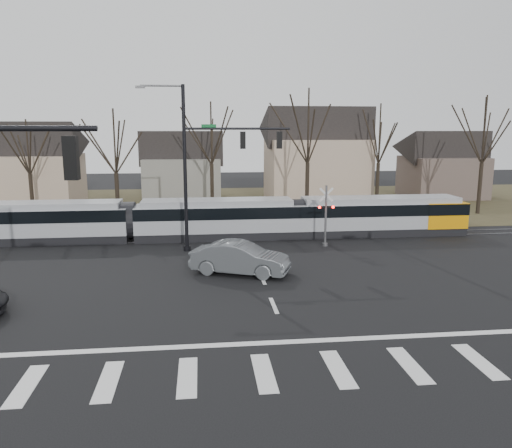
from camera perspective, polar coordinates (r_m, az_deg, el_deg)
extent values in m
plane|color=black|center=(20.22, 2.89, -11.24)|extent=(140.00, 140.00, 0.00)
cube|color=#38331E|center=(51.14, -2.86, 2.29)|extent=(140.00, 28.00, 0.01)
cube|color=silver|center=(17.20, -24.74, -16.40)|extent=(0.60, 2.60, 0.01)
cube|color=silver|center=(16.61, -16.52, -16.82)|extent=(0.60, 2.60, 0.01)
cube|color=silver|center=(16.36, -7.84, -16.90)|extent=(0.60, 2.60, 0.01)
cube|color=silver|center=(16.46, 0.91, -16.62)|extent=(0.60, 2.60, 0.01)
cube|color=silver|center=(16.90, 9.34, -15.99)|extent=(0.60, 2.60, 0.01)
cube|color=silver|center=(17.66, 17.13, -15.12)|extent=(0.60, 2.60, 0.01)
cube|color=silver|center=(18.70, 24.10, -14.10)|extent=(0.60, 2.60, 0.01)
cube|color=silver|center=(18.58, 3.80, -13.28)|extent=(28.00, 0.35, 0.01)
cube|color=silver|center=(22.06, 2.04, -9.29)|extent=(0.18, 2.00, 0.01)
cube|color=silver|center=(25.82, 0.74, -6.26)|extent=(0.18, 2.00, 0.01)
cube|color=silver|center=(29.64, -0.22, -4.00)|extent=(0.18, 2.00, 0.01)
cube|color=silver|center=(33.50, -0.95, -2.26)|extent=(0.18, 2.00, 0.01)
cube|color=silver|center=(37.39, -1.53, -0.88)|extent=(0.18, 2.00, 0.01)
cube|color=silver|center=(41.30, -2.00, 0.24)|extent=(0.18, 2.00, 0.01)
cube|color=silver|center=(45.23, -2.39, 1.17)|extent=(0.18, 2.00, 0.01)
cube|color=silver|center=(49.17, -2.72, 1.94)|extent=(0.18, 2.00, 0.01)
cube|color=#59595E|center=(34.56, -1.12, -1.81)|extent=(90.00, 0.12, 0.06)
cube|color=#59595E|center=(35.92, -1.33, -1.32)|extent=(90.00, 0.12, 0.06)
cube|color=gray|center=(36.76, -23.85, 0.16)|extent=(12.24, 2.64, 2.75)
cube|color=black|center=(36.67, -23.91, 1.01)|extent=(12.26, 2.67, 0.80)
cube|color=gray|center=(35.06, -4.42, 0.58)|extent=(11.29, 2.64, 2.75)
cube|color=black|center=(34.97, -4.43, 1.48)|extent=(11.31, 2.67, 0.80)
cube|color=gray|center=(37.34, 13.94, 0.93)|extent=(12.24, 2.64, 2.75)
cube|color=black|center=(37.25, 13.98, 1.77)|extent=(12.26, 2.67, 0.80)
cube|color=orange|center=(39.16, 20.29, 1.14)|extent=(3.01, 2.69, 1.84)
imported|color=#53575B|center=(26.46, -1.84, -3.92)|extent=(5.44, 6.46, 1.71)
cube|color=black|center=(12.88, -20.37, 7.09)|extent=(0.32, 0.32, 1.05)
sphere|color=#FF0C07|center=(12.86, -20.46, 8.55)|extent=(0.22, 0.22, 0.22)
cylinder|color=black|center=(31.10, -8.11, 6.13)|extent=(0.22, 0.22, 10.20)
cylinder|color=black|center=(31.88, -7.88, -2.77)|extent=(0.44, 0.44, 0.30)
cylinder|color=black|center=(31.07, -2.13, 10.84)|extent=(6.50, 0.14, 0.14)
cube|color=#0C5926|center=(30.99, -5.42, 11.08)|extent=(0.90, 0.03, 0.22)
cube|color=black|center=(31.11, -1.51, 9.55)|extent=(0.32, 0.32, 1.05)
sphere|color=#FF0C07|center=(31.10, -1.52, 10.16)|extent=(0.22, 0.22, 0.22)
cube|color=black|center=(31.38, 2.69, 9.56)|extent=(0.32, 0.32, 1.05)
sphere|color=#FF0C07|center=(31.38, 2.69, 10.16)|extent=(0.22, 0.22, 0.22)
cube|color=#59595B|center=(31.27, -13.11, 15.01)|extent=(0.55, 0.22, 0.14)
cylinder|color=#59595B|center=(32.79, 7.97, 0.91)|extent=(0.14, 0.14, 4.00)
cylinder|color=#59595B|center=(33.17, 7.89, -2.33)|extent=(0.36, 0.36, 0.20)
cube|color=silver|center=(32.58, 8.04, 3.33)|extent=(0.95, 0.04, 0.95)
cube|color=silver|center=(32.58, 8.04, 3.33)|extent=(0.95, 0.04, 0.95)
cube|color=black|center=(32.69, 8.00, 1.94)|extent=(1.00, 0.10, 0.12)
sphere|color=#FF0C07|center=(32.51, 7.27, 1.91)|extent=(0.18, 0.18, 0.18)
sphere|color=#FF0C07|center=(32.73, 8.80, 1.93)|extent=(0.18, 0.18, 0.18)
cube|color=tan|center=(55.38, -24.22, 4.61)|extent=(9.00, 8.00, 5.00)
cube|color=slate|center=(54.78, -8.39, 5.12)|extent=(8.00, 7.00, 4.50)
cube|color=tan|center=(53.06, 6.84, 6.06)|extent=(10.00, 8.00, 6.50)
cube|color=brown|center=(60.18, 20.47, 5.06)|extent=(8.00, 7.00, 4.50)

